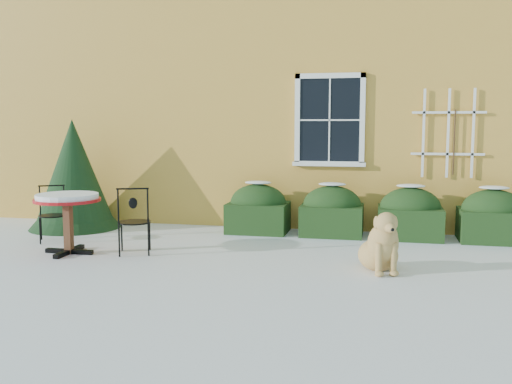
% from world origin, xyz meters
% --- Properties ---
extents(ground, '(80.00, 80.00, 0.00)m').
position_xyz_m(ground, '(0.00, 0.00, 0.00)').
color(ground, white).
rests_on(ground, ground).
extents(house, '(12.40, 8.40, 6.40)m').
position_xyz_m(house, '(0.00, 7.00, 3.22)').
color(house, '#F5B447').
rests_on(house, ground).
extents(hedge_row, '(4.95, 0.80, 0.91)m').
position_xyz_m(hedge_row, '(1.65, 2.55, 0.40)').
color(hedge_row, black).
rests_on(hedge_row, ground).
extents(evergreen_shrub, '(1.65, 1.65, 2.00)m').
position_xyz_m(evergreen_shrub, '(-3.69, 2.24, 0.80)').
color(evergreen_shrub, black).
rests_on(evergreen_shrub, ground).
extents(bistro_table, '(0.96, 0.96, 0.89)m').
position_xyz_m(bistro_table, '(-2.67, 0.28, 0.74)').
color(bistro_table, black).
rests_on(bistro_table, ground).
extents(patio_chair_near, '(0.57, 0.57, 1.00)m').
position_xyz_m(patio_chair_near, '(-1.71, 0.46, 0.50)').
color(patio_chair_near, black).
rests_on(patio_chair_near, ground).
extents(patio_chair_far, '(0.55, 0.55, 0.91)m').
position_xyz_m(patio_chair_far, '(-3.42, 1.08, 0.45)').
color(patio_chair_far, black).
rests_on(patio_chair_far, ground).
extents(dog, '(0.67, 0.92, 0.82)m').
position_xyz_m(dog, '(1.83, 0.19, 0.33)').
color(dog, tan).
rests_on(dog, ground).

